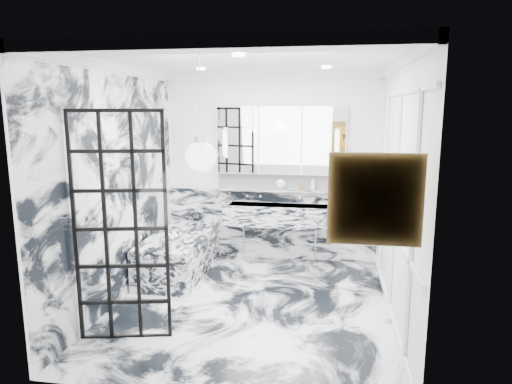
% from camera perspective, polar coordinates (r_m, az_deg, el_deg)
% --- Properties ---
extents(floor, '(3.60, 3.60, 0.00)m').
position_cam_1_polar(floor, '(5.55, -0.70, -13.90)').
color(floor, silver).
rests_on(floor, ground).
extents(ceiling, '(3.60, 3.60, 0.00)m').
position_cam_1_polar(ceiling, '(5.08, -0.77, 16.22)').
color(ceiling, white).
rests_on(ceiling, wall_back).
extents(wall_back, '(3.60, 0.00, 3.60)m').
position_cam_1_polar(wall_back, '(6.89, 1.88, 3.07)').
color(wall_back, white).
rests_on(wall_back, floor).
extents(wall_front, '(3.60, 0.00, 3.60)m').
position_cam_1_polar(wall_front, '(3.42, -6.02, -4.78)').
color(wall_front, white).
rests_on(wall_front, floor).
extents(wall_left, '(0.00, 3.60, 3.60)m').
position_cam_1_polar(wall_left, '(5.63, -16.98, 0.91)').
color(wall_left, white).
rests_on(wall_left, floor).
extents(wall_right, '(0.00, 3.60, 3.60)m').
position_cam_1_polar(wall_right, '(5.11, 17.23, -0.06)').
color(wall_right, white).
rests_on(wall_right, floor).
extents(marble_clad_back, '(3.18, 0.05, 1.05)m').
position_cam_1_polar(marble_clad_back, '(7.04, 1.81, -4.04)').
color(marble_clad_back, silver).
rests_on(marble_clad_back, floor).
extents(marble_clad_left, '(0.02, 3.56, 2.68)m').
position_cam_1_polar(marble_clad_left, '(5.64, -16.81, 0.31)').
color(marble_clad_left, silver).
rests_on(marble_clad_left, floor).
extents(panel_molding, '(0.03, 3.40, 2.30)m').
position_cam_1_polar(panel_molding, '(5.12, 16.95, -1.16)').
color(panel_molding, white).
rests_on(panel_molding, floor).
extents(soap_bottle_a, '(0.10, 0.10, 0.19)m').
position_cam_1_polar(soap_bottle_a, '(6.78, 7.14, 1.03)').
color(soap_bottle_a, '#8C5919').
rests_on(soap_bottle_a, ledge).
extents(soap_bottle_b, '(0.10, 0.10, 0.19)m').
position_cam_1_polar(soap_bottle_b, '(6.78, 10.05, 0.94)').
color(soap_bottle_b, '#4C4C51').
rests_on(soap_bottle_b, ledge).
extents(soap_bottle_c, '(0.17, 0.17, 0.17)m').
position_cam_1_polar(soap_bottle_c, '(6.78, 10.17, 0.85)').
color(soap_bottle_c, silver).
rests_on(soap_bottle_c, ledge).
extents(face_pot, '(0.15, 0.15, 0.15)m').
position_cam_1_polar(face_pot, '(6.82, 3.10, 0.98)').
color(face_pot, white).
rests_on(face_pot, ledge).
extents(amber_bottle, '(0.04, 0.04, 0.10)m').
position_cam_1_polar(amber_bottle, '(6.80, 5.60, 0.70)').
color(amber_bottle, '#8C5919').
rests_on(amber_bottle, ledge).
extents(flower_vase, '(0.08, 0.08, 0.12)m').
position_cam_1_polar(flower_vase, '(5.74, -10.44, -6.72)').
color(flower_vase, silver).
rests_on(flower_vase, bathtub).
extents(crittall_door, '(0.87, 0.22, 2.27)m').
position_cam_1_polar(crittall_door, '(4.63, -16.55, -4.44)').
color(crittall_door, black).
rests_on(crittall_door, floor).
extents(artwork, '(0.56, 0.05, 0.56)m').
position_cam_1_polar(artwork, '(3.29, 14.66, -0.91)').
color(artwork, orange).
rests_on(artwork, wall_front).
extents(pendant_light, '(0.26, 0.26, 0.26)m').
position_cam_1_polar(pendant_light, '(3.82, -6.89, 4.41)').
color(pendant_light, white).
rests_on(pendant_light, ceiling).
extents(trough_sink, '(1.60, 0.45, 0.30)m').
position_cam_1_polar(trough_sink, '(6.76, 2.84, -2.88)').
color(trough_sink, silver).
rests_on(trough_sink, wall_back).
extents(ledge, '(1.90, 0.14, 0.04)m').
position_cam_1_polar(ledge, '(6.85, 3.02, 0.21)').
color(ledge, silver).
rests_on(ledge, wall_back).
extents(subway_tile, '(1.90, 0.03, 0.23)m').
position_cam_1_polar(subway_tile, '(6.89, 3.09, 1.41)').
color(subway_tile, white).
rests_on(subway_tile, wall_back).
extents(mirror_cabinet, '(1.90, 0.16, 1.00)m').
position_cam_1_polar(mirror_cabinet, '(6.76, 3.08, 6.49)').
color(mirror_cabinet, white).
rests_on(mirror_cabinet, wall_back).
extents(sconce_left, '(0.07, 0.07, 0.40)m').
position_cam_1_polar(sconce_left, '(6.81, -3.93, 6.17)').
color(sconce_left, white).
rests_on(sconce_left, mirror_cabinet).
extents(sconce_right, '(0.07, 0.07, 0.40)m').
position_cam_1_polar(sconce_right, '(6.63, 10.09, 5.91)').
color(sconce_right, white).
rests_on(sconce_right, mirror_cabinet).
extents(bathtub, '(0.75, 1.65, 0.55)m').
position_cam_1_polar(bathtub, '(6.54, -9.59, -7.61)').
color(bathtub, silver).
rests_on(bathtub, floor).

